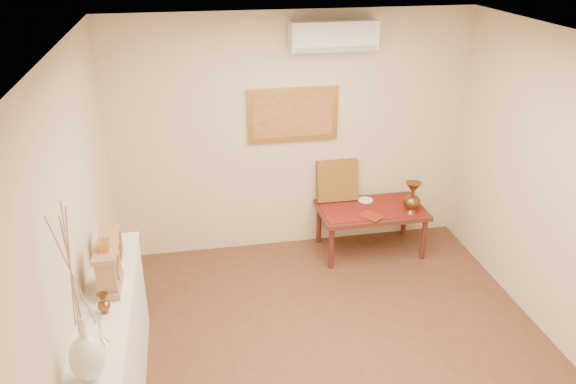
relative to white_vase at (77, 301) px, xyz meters
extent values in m
plane|color=brown|center=(1.83, 0.79, -1.54)|extent=(4.50, 4.50, 0.00)
plane|color=silver|center=(1.83, 0.79, 1.16)|extent=(4.50, 4.50, 0.00)
cube|color=beige|center=(1.83, 3.04, -0.19)|extent=(4.00, 0.02, 2.70)
cube|color=beige|center=(-0.17, 0.79, -0.19)|extent=(0.02, 4.50, 2.70)
cube|color=maroon|center=(2.68, 2.67, -0.99)|extent=(1.14, 0.59, 0.01)
cylinder|color=white|center=(2.67, 2.86, -0.98)|extent=(0.18, 0.18, 0.01)
cube|color=maroon|center=(2.60, 2.46, -0.98)|extent=(0.29, 0.31, 0.01)
cube|color=#5A2312|center=(2.34, 2.96, -0.74)|extent=(0.48, 0.20, 0.49)
cube|color=white|center=(0.00, 0.79, -1.07)|extent=(0.35, 2.00, 0.95)
cube|color=white|center=(0.00, 0.79, -0.58)|extent=(0.37, 2.02, 0.03)
cube|color=#AB7858|center=(0.03, 0.94, -0.54)|extent=(0.16, 0.36, 0.05)
cube|color=#AB7858|center=(0.03, 0.94, -0.39)|extent=(0.14, 0.30, 0.25)
cylinder|color=beige|center=(0.10, 0.94, -0.39)|extent=(0.01, 0.17, 0.17)
cylinder|color=#BB893C|center=(0.11, 0.94, -0.39)|extent=(0.01, 0.19, 0.19)
cube|color=#AB7858|center=(0.03, 0.94, -0.24)|extent=(0.17, 0.34, 0.04)
cube|color=#BB893C|center=(0.03, 0.94, -0.19)|extent=(0.06, 0.11, 0.07)
cube|color=#AB7858|center=(0.00, 1.40, -0.45)|extent=(0.15, 0.20, 0.22)
cube|color=#512018|center=(0.07, 1.40, -0.50)|extent=(0.01, 0.17, 0.09)
cube|color=#512018|center=(0.07, 1.40, -0.40)|extent=(0.01, 0.17, 0.09)
cube|color=#AB7858|center=(0.00, 1.40, -0.33)|extent=(0.16, 0.21, 0.02)
cube|color=#512018|center=(2.68, 2.67, -1.02)|extent=(1.20, 0.70, 0.05)
cylinder|color=#512018|center=(2.14, 2.38, -1.29)|extent=(0.06, 0.06, 0.50)
cylinder|color=#512018|center=(3.22, 2.38, -1.29)|extent=(0.06, 0.06, 0.50)
cylinder|color=#512018|center=(2.14, 2.96, -1.29)|extent=(0.06, 0.06, 0.50)
cylinder|color=#512018|center=(3.22, 2.96, -1.29)|extent=(0.06, 0.06, 0.50)
cube|color=#BB893C|center=(1.83, 3.02, 0.06)|extent=(1.00, 0.05, 0.60)
cube|color=#AC693B|center=(1.83, 2.99, 0.06)|extent=(0.88, 0.01, 0.48)
cube|color=silver|center=(2.23, 2.91, 0.91)|extent=(0.90, 0.24, 0.30)
cube|color=gray|center=(2.23, 2.79, 0.79)|extent=(0.86, 0.02, 0.05)
camera|label=1|loc=(0.69, -2.76, 1.89)|focal=35.00mm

